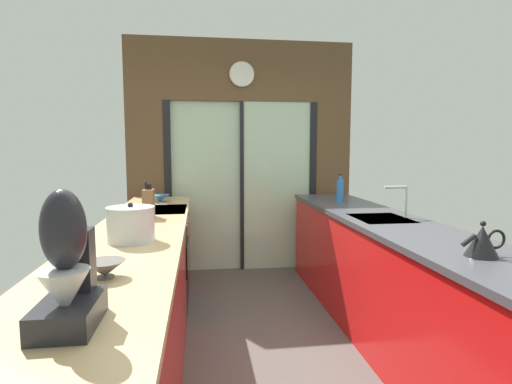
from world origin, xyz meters
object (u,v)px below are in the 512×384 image
at_px(mixing_bowl_near, 105,269).
at_px(stock_pot, 131,224).
at_px(knife_block, 149,203).
at_px(soap_bottle_far, 340,190).
at_px(kettle, 482,241).
at_px(stand_mixer, 67,274).
at_px(oven_range, 154,261).
at_px(mixing_bowl_far, 160,198).

distance_m(mixing_bowl_near, stock_pot, 0.67).
relative_size(knife_block, soap_bottle_far, 0.99).
relative_size(stock_pot, kettle, 1.14).
distance_m(knife_block, kettle, 2.26).
relative_size(knife_block, stand_mixer, 0.66).
height_order(oven_range, knife_block, knife_block).
bearing_deg(stock_pot, oven_range, 90.84).
height_order(mixing_bowl_near, soap_bottle_far, soap_bottle_far).
bearing_deg(knife_block, soap_bottle_far, 20.59).
bearing_deg(oven_range, mixing_bowl_near, -89.45).
relative_size(oven_range, stand_mixer, 2.19).
bearing_deg(stand_mixer, kettle, 17.14).
bearing_deg(soap_bottle_far, knife_block, -159.41).
distance_m(mixing_bowl_far, kettle, 2.92).
bearing_deg(mixing_bowl_far, soap_bottle_far, -8.15).
bearing_deg(soap_bottle_far, mixing_bowl_near, -129.66).
distance_m(oven_range, kettle, 2.62).
height_order(knife_block, kettle, knife_block).
bearing_deg(mixing_bowl_near, soap_bottle_far, 50.34).
bearing_deg(oven_range, stock_pot, -89.16).
bearing_deg(knife_block, mixing_bowl_near, -90.00).
bearing_deg(stand_mixer, soap_bottle_far, 55.69).
relative_size(mixing_bowl_near, knife_block, 0.61).
relative_size(stock_pot, soap_bottle_far, 0.97).
bearing_deg(mixing_bowl_far, stand_mixer, -90.00).
bearing_deg(knife_block, kettle, -37.96).
xyz_separation_m(mixing_bowl_near, stand_mixer, (0.00, -0.46, 0.12)).
height_order(oven_range, mixing_bowl_near, mixing_bowl_near).
relative_size(mixing_bowl_far, stand_mixer, 0.46).
xyz_separation_m(knife_block, soap_bottle_far, (1.78, 0.67, 0.01)).
xyz_separation_m(stock_pot, kettle, (1.78, -0.57, -0.02)).
relative_size(mixing_bowl_far, soap_bottle_far, 0.69).
height_order(oven_range, kettle, kettle).
distance_m(oven_range, mixing_bowl_near, 1.98).
distance_m(mixing_bowl_far, knife_block, 0.93).
xyz_separation_m(oven_range, knife_block, (0.02, -0.43, 0.58)).
distance_m(mixing_bowl_near, stand_mixer, 0.48).
bearing_deg(stock_pot, knife_block, 90.00).
height_order(knife_block, stand_mixer, stand_mixer).
height_order(mixing_bowl_far, stand_mixer, stand_mixer).
height_order(mixing_bowl_near, knife_block, knife_block).
bearing_deg(mixing_bowl_far, stock_pot, -90.00).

